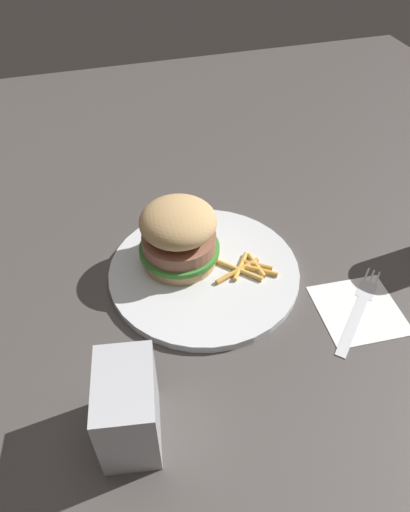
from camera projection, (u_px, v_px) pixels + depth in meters
ground_plane at (213, 272)px, 0.70m from camera, size 1.60×1.60×0.00m
plate at (205, 274)px, 0.69m from camera, size 0.28×0.28×0.01m
sandwich at (179, 234)px, 0.66m from camera, size 0.12×0.12×0.10m
fries_pile at (247, 268)px, 0.68m from camera, size 0.06×0.09×0.01m
napkin at (359, 310)px, 0.64m from camera, size 0.12×0.12×0.00m
fork at (359, 308)px, 0.64m from camera, size 0.13×0.13×0.00m
napkin_dispenser at (128, 408)px, 0.48m from camera, size 0.10×0.07×0.10m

